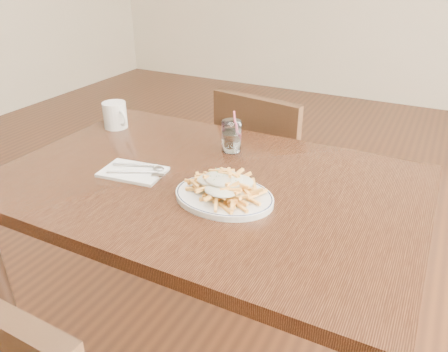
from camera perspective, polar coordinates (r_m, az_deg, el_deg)
The scene contains 8 objects.
table at distance 1.30m, azimuth -2.17°, elevation -3.43°, with size 1.20×0.80×0.75m.
chair_far at distance 1.91m, azimuth 5.40°, elevation 0.42°, with size 0.44×0.44×0.84m.
fries_plate at distance 1.15m, azimuth 0.00°, elevation -2.68°, with size 0.29×0.25×0.02m.
loaded_fries at distance 1.13m, azimuth 0.00°, elevation -0.88°, with size 0.23×0.20×0.06m.
napkin at distance 1.31m, azimuth -11.80°, elevation 0.52°, with size 0.18×0.12×0.01m, color white.
cutlery at distance 1.32m, azimuth -11.69°, elevation 0.92°, with size 0.18×0.14×0.01m.
water_glass at distance 1.42m, azimuth 0.97°, elevation 5.00°, with size 0.06×0.06×0.14m.
coffee_mug at distance 1.67m, azimuth -14.00°, elevation 7.71°, with size 0.12×0.09×0.10m.
Camera 1 is at (0.55, -0.97, 1.33)m, focal length 35.00 mm.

